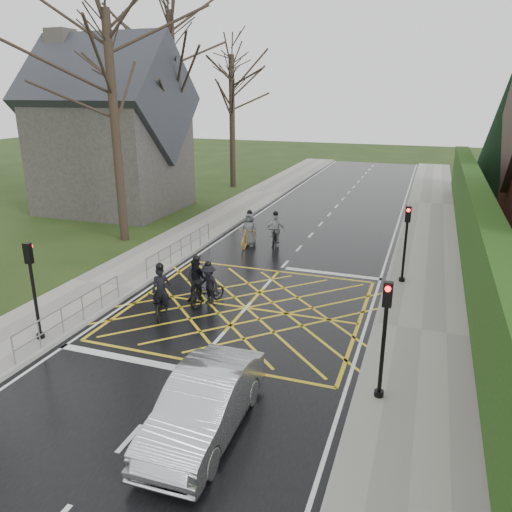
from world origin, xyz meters
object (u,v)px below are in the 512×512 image
Objects in this scene: cyclist_rear at (161,299)px; car at (204,405)px; cyclist_back at (197,285)px; cyclist_front at (275,234)px; cyclist_lead at (249,234)px; cyclist_mid at (208,289)px.

car is (4.07, -5.20, 0.11)m from cyclist_rear.
cyclist_back is at bearing 39.27° from cyclist_rear.
cyclist_back is (0.70, 1.40, 0.07)m from cyclist_rear.
cyclist_rear reaches higher than cyclist_front.
cyclist_back is 1.00× the size of cyclist_front.
cyclist_front is 0.42× the size of car.
cyclist_lead reaches higher than cyclist_front.
cyclist_back is at bearing -106.16° from cyclist_front.
cyclist_rear is 1.57m from cyclist_back.
cyclist_front is at bearing 107.95° from cyclist_mid.
cyclist_back is at bearing -161.81° from cyclist_mid.
cyclist_front reaches higher than cyclist_mid.
cyclist_rear is 1.08× the size of cyclist_lead.
cyclist_mid reaches higher than car.
cyclist_front is at bearing 57.03° from cyclist_rear.
cyclist_back reaches higher than cyclist_mid.
cyclist_rear is 0.47× the size of car.
cyclist_rear is at bearing -89.55° from cyclist_lead.
cyclist_rear is at bearing -110.28° from cyclist_mid.
cyclist_front is (1.35, 8.93, 0.05)m from cyclist_rear.
car is at bearing -78.34° from cyclist_back.
cyclist_mid is at bearing 25.92° from cyclist_rear.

